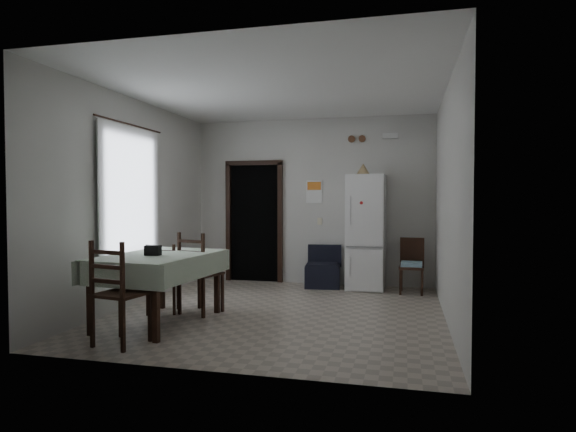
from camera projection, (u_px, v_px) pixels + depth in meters
The scene contains 25 objects.
ground at pixel (279, 312), 6.33m from camera, with size 4.50×4.50×0.00m, color #A79988.
ceiling at pixel (279, 90), 6.23m from camera, with size 4.20×4.50×0.02m, color white, non-canonical shape.
wall_back at pixel (312, 201), 8.46m from camera, with size 4.20×0.02×2.90m, color beige, non-canonical shape.
wall_front at pixel (212, 203), 4.09m from camera, with size 4.20×0.02×2.90m, color beige, non-canonical shape.
wall_left at pixel (135, 202), 6.77m from camera, with size 0.02×4.50×2.90m, color beige, non-canonical shape.
wall_right at pixel (448, 202), 5.78m from camera, with size 0.02×4.50×2.90m, color beige, non-canonical shape.
doorway at pixel (258, 222), 8.92m from camera, with size 1.06×0.52×2.22m.
window_recess at pixel (124, 195), 6.59m from camera, with size 0.10×1.20×1.60m, color silver.
curtain at pixel (131, 195), 6.56m from camera, with size 0.02×1.45×1.85m, color silver.
curtain_rod at pixel (131, 125), 6.53m from camera, with size 0.02×0.02×1.60m, color black.
calendar at pixel (314, 192), 8.43m from camera, with size 0.28×0.02×0.40m, color white.
calendar_image at pixel (314, 186), 8.42m from camera, with size 0.24×0.01×0.14m, color orange.
light_switch at pixel (320, 221), 8.43m from camera, with size 0.08×0.02×0.12m, color beige.
vent_left at pixel (352, 139), 8.24m from camera, with size 0.12×0.12×0.03m, color brown.
vent_right at pixel (362, 139), 8.20m from camera, with size 0.12×0.12×0.03m, color brown.
emergency_light at pixel (390, 136), 8.06m from camera, with size 0.25×0.07×0.09m, color white.
fridge at pixel (366, 232), 7.94m from camera, with size 0.61×0.61×1.89m, color white, non-canonical shape.
tan_cone at pixel (363, 169), 7.90m from camera, with size 0.23×0.23×0.19m, color tan.
navy_seat at pixel (323, 266), 8.13m from camera, with size 0.58×0.56×0.70m, color black, non-canonical shape.
corner_chair at pixel (412, 266), 7.57m from camera, with size 0.38×0.38×0.87m, color black, non-canonical shape.
dining_table at pixel (159, 289), 5.75m from camera, with size 1.04×1.59×0.83m, color #A8B99F, non-canonical shape.
black_bag at pixel (153, 250), 5.63m from camera, with size 0.18×0.11×0.12m, color black.
dining_chair_far_left at pixel (163, 278), 6.31m from camera, with size 0.39×0.39×0.91m, color black, non-canonical shape.
dining_chair_far_right at pixel (201, 273), 6.26m from camera, with size 0.46×0.46×1.06m, color black, non-canonical shape.
dining_chair_near_head at pixel (122, 292), 4.90m from camera, with size 0.46×0.46×1.08m, color black, non-canonical shape.
Camera 1 is at (1.60, -6.07, 1.49)m, focal length 30.00 mm.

